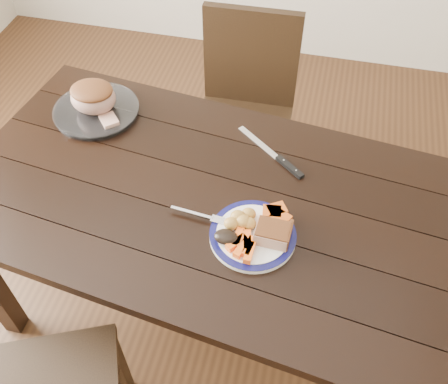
% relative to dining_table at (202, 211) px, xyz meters
% --- Properties ---
extents(ground, '(4.00, 4.00, 0.00)m').
position_rel_dining_table_xyz_m(ground, '(-0.00, 0.00, -0.66)').
color(ground, '#472B16').
rests_on(ground, ground).
extents(dining_table, '(1.70, 1.10, 0.75)m').
position_rel_dining_table_xyz_m(dining_table, '(0.00, 0.00, 0.00)').
color(dining_table, black).
rests_on(dining_table, ground).
extents(chair_far, '(0.43, 0.44, 0.93)m').
position_rel_dining_table_xyz_m(chair_far, '(-0.00, 0.74, -0.13)').
color(chair_far, black).
rests_on(chair_far, ground).
extents(dinner_plate, '(0.26, 0.26, 0.02)m').
position_rel_dining_table_xyz_m(dinner_plate, '(0.19, -0.13, 0.10)').
color(dinner_plate, white).
rests_on(dinner_plate, dining_table).
extents(plate_rim, '(0.26, 0.26, 0.02)m').
position_rel_dining_table_xyz_m(plate_rim, '(0.19, -0.13, 0.11)').
color(plate_rim, '#0D0D43').
rests_on(plate_rim, dinner_plate).
extents(serving_platter, '(0.31, 0.31, 0.02)m').
position_rel_dining_table_xyz_m(serving_platter, '(-0.48, 0.29, 0.10)').
color(serving_platter, white).
rests_on(serving_platter, dining_table).
extents(pork_slice, '(0.10, 0.08, 0.04)m').
position_rel_dining_table_xyz_m(pork_slice, '(0.25, -0.14, 0.13)').
color(pork_slice, tan).
rests_on(pork_slice, dinner_plate).
extents(roasted_potatoes, '(0.10, 0.09, 0.04)m').
position_rel_dining_table_xyz_m(roasted_potatoes, '(0.16, -0.11, 0.13)').
color(roasted_potatoes, gold).
rests_on(roasted_potatoes, dinner_plate).
extents(carrot_batons, '(0.09, 0.11, 0.02)m').
position_rel_dining_table_xyz_m(carrot_batons, '(0.18, -0.19, 0.12)').
color(carrot_batons, '#F95F14').
rests_on(carrot_batons, dinner_plate).
extents(pumpkin_wedges, '(0.09, 0.09, 0.04)m').
position_rel_dining_table_xyz_m(pumpkin_wedges, '(0.25, -0.06, 0.13)').
color(pumpkin_wedges, orange).
rests_on(pumpkin_wedges, dinner_plate).
extents(dark_mushroom, '(0.07, 0.05, 0.03)m').
position_rel_dining_table_xyz_m(dark_mushroom, '(0.12, -0.17, 0.13)').
color(dark_mushroom, black).
rests_on(dark_mushroom, dinner_plate).
extents(fork, '(0.18, 0.04, 0.00)m').
position_rel_dining_table_xyz_m(fork, '(0.03, -0.10, 0.11)').
color(fork, silver).
rests_on(fork, dinner_plate).
extents(roast_joint, '(0.17, 0.14, 0.11)m').
position_rel_dining_table_xyz_m(roast_joint, '(-0.48, 0.29, 0.16)').
color(roast_joint, '#A67565').
rests_on(roast_joint, serving_platter).
extents(cut_slice, '(0.09, 0.09, 0.02)m').
position_rel_dining_table_xyz_m(cut_slice, '(-0.41, 0.24, 0.12)').
color(cut_slice, tan).
rests_on(cut_slice, serving_platter).
extents(carving_knife, '(0.26, 0.22, 0.01)m').
position_rel_dining_table_xyz_m(carving_knife, '(0.23, 0.20, 0.10)').
color(carving_knife, silver).
rests_on(carving_knife, dining_table).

